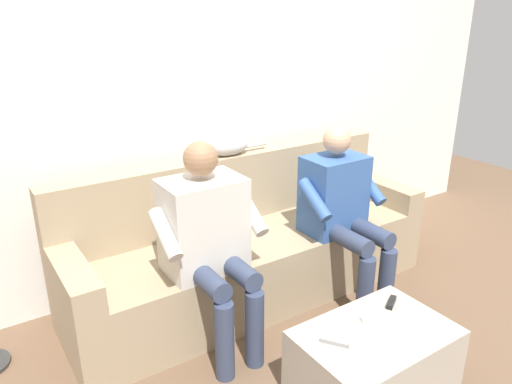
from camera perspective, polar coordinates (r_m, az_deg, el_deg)
The scene contains 10 objects.
ground_plane at distance 2.86m, azimuth 7.54°, elevation -17.76°, with size 8.00×8.00×0.00m, color brown.
back_wall at distance 3.28m, azimuth -5.60°, elevation 12.41°, with size 5.47×0.06×2.61m, color silver.
couch at distance 3.18m, azimuth -0.77°, elevation -6.82°, with size 2.39×0.71×0.89m.
coffee_table at distance 2.55m, azimuth 13.62°, elevation -18.79°, with size 0.74×0.49×0.35m.
person_left_seated at distance 3.06m, azimuth 9.99°, elevation -1.56°, with size 0.53×0.59×1.12m.
person_right_seated at distance 2.58m, azimuth -5.60°, elevation -5.12°, with size 0.58×0.55×1.15m.
cat_on_backrest at distance 3.12m, azimuth -3.63°, elevation 5.49°, with size 0.50×0.15×0.14m.
remote_white at distance 2.50m, azimuth 13.69°, elevation -14.25°, with size 0.13×0.04×0.02m, color white.
remote_black at distance 2.65m, azimuth 15.60°, elevation -12.37°, with size 0.11×0.03×0.02m, color black.
remote_gray at distance 2.33m, azimuth 9.25°, elevation -16.92°, with size 0.13×0.04×0.02m, color gray.
Camera 1 is at (1.53, 2.25, 1.77)m, focal length 34.09 mm.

